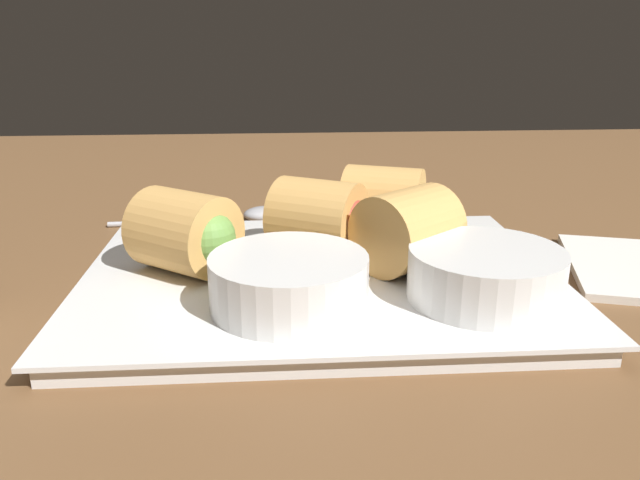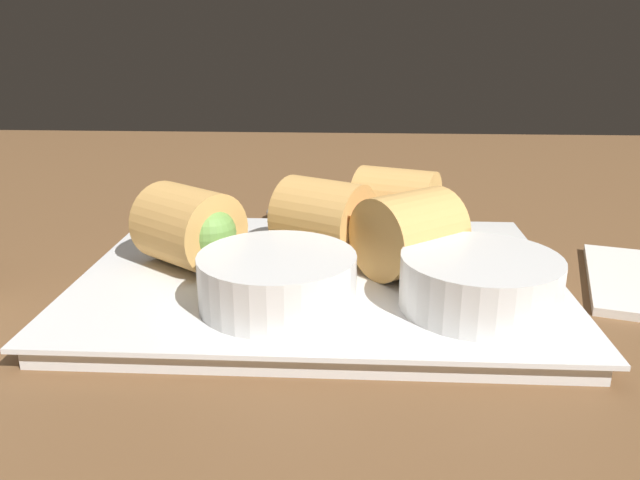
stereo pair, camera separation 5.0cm
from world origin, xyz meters
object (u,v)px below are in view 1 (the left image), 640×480
serving_plate (320,280)px  dipping_bowl_far (486,272)px  dipping_bowl_near (294,279)px  spoon (253,215)px

serving_plate → dipping_bowl_far: bearing=151.4°
serving_plate → dipping_bowl_far: size_ratio=3.39×
dipping_bowl_near → dipping_bowl_far: same height
dipping_bowl_far → dipping_bowl_near: bearing=1.7°
serving_plate → dipping_bowl_far: 11.52cm
dipping_bowl_near → spoon: 23.05cm
serving_plate → spoon: size_ratio=1.94×
dipping_bowl_near → dipping_bowl_far: (-11.82, -0.35, 0.00)cm
dipping_bowl_near → spoon: size_ratio=0.57×
dipping_bowl_far → spoon: bearing=-55.9°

